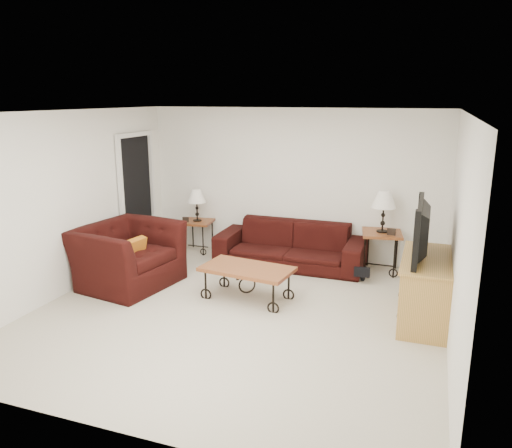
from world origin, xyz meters
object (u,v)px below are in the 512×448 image
at_px(sofa, 290,245).
at_px(armchair, 127,255).
at_px(tv_stand, 425,289).
at_px(television, 429,230).
at_px(lamp_left, 197,205).
at_px(coffee_table, 247,283).
at_px(side_table_right, 381,252).
at_px(backpack, 363,267).
at_px(side_table_left, 198,236).
at_px(lamp_right, 383,212).

bearing_deg(sofa, armchair, -140.86).
relative_size(sofa, tv_stand, 1.78).
relative_size(armchair, television, 1.14).
bearing_deg(armchair, tv_stand, -77.98).
distance_m(lamp_left, armchair, 1.86).
height_order(lamp_left, armchair, lamp_left).
bearing_deg(coffee_table, sofa, 83.93).
relative_size(armchair, tv_stand, 1.02).
relative_size(side_table_right, lamp_left, 1.16).
bearing_deg(backpack, armchair, -155.64).
bearing_deg(side_table_right, side_table_left, 180.00).
relative_size(sofa, lamp_right, 3.70).
xyz_separation_m(sofa, television, (2.09, -1.44, 0.80)).
height_order(armchair, tv_stand, armchair).
height_order(tv_stand, backpack, tv_stand).
xyz_separation_m(coffee_table, tv_stand, (2.28, 0.11, 0.17)).
relative_size(lamp_left, backpack, 1.23).
bearing_deg(coffee_table, side_table_right, 47.54).
xyz_separation_m(side_table_right, lamp_right, (0.00, 0.00, 0.64)).
bearing_deg(armchair, side_table_left, 1.63).
bearing_deg(side_table_right, armchair, -152.14).
xyz_separation_m(armchair, television, (4.08, 0.18, 0.70)).
height_order(coffee_table, tv_stand, tv_stand).
bearing_deg(armchair, side_table_right, -52.70).
distance_m(television, backpack, 1.67).
relative_size(lamp_left, coffee_table, 0.46).
height_order(side_table_left, lamp_right, lamp_right).
bearing_deg(sofa, lamp_left, 174.11).
bearing_deg(backpack, lamp_right, 72.85).
bearing_deg(lamp_left, side_table_right, -0.00).
height_order(tv_stand, television, television).
height_order(side_table_right, coffee_table, side_table_right).
xyz_separation_m(lamp_right, television, (0.68, -1.62, 0.18)).
xyz_separation_m(lamp_left, lamp_right, (3.16, -0.00, 0.13)).
xyz_separation_m(side_table_right, lamp_left, (-3.16, 0.00, 0.51)).
bearing_deg(side_table_right, tv_stand, -66.70).
bearing_deg(television, side_table_left, -112.85).
bearing_deg(lamp_right, sofa, -172.76).
height_order(sofa, side_table_left, sofa).
bearing_deg(lamp_right, side_table_right, 0.00).
relative_size(lamp_right, television, 0.54).
bearing_deg(armchair, lamp_right, -52.70).
bearing_deg(sofa, side_table_left, 174.11).
height_order(side_table_right, tv_stand, tv_stand).
xyz_separation_m(sofa, lamp_left, (-1.75, 0.18, 0.49)).
height_order(side_table_right, backpack, side_table_right).
height_order(lamp_right, armchair, lamp_right).
bearing_deg(backpack, television, -48.73).
xyz_separation_m(armchair, tv_stand, (4.11, 0.18, -0.04)).
bearing_deg(side_table_right, coffee_table, -132.46).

